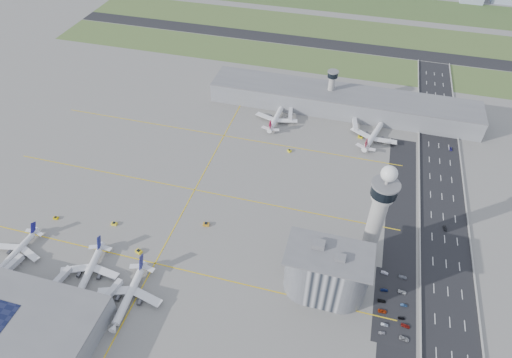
% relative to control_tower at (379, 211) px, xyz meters
% --- Properties ---
extents(ground, '(1000.00, 1000.00, 0.00)m').
position_rel_control_tower_xyz_m(ground, '(-72.00, -8.00, -35.04)').
color(ground, gray).
extents(grass_strip_0, '(480.00, 50.00, 0.08)m').
position_rel_control_tower_xyz_m(grass_strip_0, '(-92.00, 217.00, -35.00)').
color(grass_strip_0, '#526931').
rests_on(grass_strip_0, ground).
extents(grass_strip_1, '(480.00, 60.00, 0.08)m').
position_rel_control_tower_xyz_m(grass_strip_1, '(-92.00, 292.00, -35.00)').
color(grass_strip_1, '#4F6831').
rests_on(grass_strip_1, ground).
extents(runway, '(480.00, 22.00, 0.10)m').
position_rel_control_tower_xyz_m(runway, '(-92.00, 254.00, -34.98)').
color(runway, black).
rests_on(runway, ground).
extents(highway, '(28.00, 500.00, 0.10)m').
position_rel_control_tower_xyz_m(highway, '(43.00, -8.00, -34.99)').
color(highway, black).
rests_on(highway, ground).
extents(barrier_left, '(0.60, 500.00, 1.20)m').
position_rel_control_tower_xyz_m(barrier_left, '(29.00, -8.00, -34.44)').
color(barrier_left, '#9E9E99').
rests_on(barrier_left, ground).
extents(barrier_right, '(0.60, 500.00, 1.20)m').
position_rel_control_tower_xyz_m(barrier_right, '(57.00, -8.00, -34.44)').
color(barrier_right, '#9E9E99').
rests_on(barrier_right, ground).
extents(landside_road, '(18.00, 260.00, 0.08)m').
position_rel_control_tower_xyz_m(landside_road, '(18.00, -18.00, -35.00)').
color(landside_road, black).
rests_on(landside_road, ground).
extents(parking_lot, '(20.00, 44.00, 0.10)m').
position_rel_control_tower_xyz_m(parking_lot, '(16.00, -30.00, -34.99)').
color(parking_lot, black).
rests_on(parking_lot, ground).
extents(taxiway_line_h_0, '(260.00, 0.60, 0.01)m').
position_rel_control_tower_xyz_m(taxiway_line_h_0, '(-112.00, -38.00, -35.04)').
color(taxiway_line_h_0, yellow).
rests_on(taxiway_line_h_0, ground).
extents(taxiway_line_h_1, '(260.00, 0.60, 0.01)m').
position_rel_control_tower_xyz_m(taxiway_line_h_1, '(-112.00, 22.00, -35.04)').
color(taxiway_line_h_1, yellow).
rests_on(taxiway_line_h_1, ground).
extents(taxiway_line_h_2, '(260.00, 0.60, 0.01)m').
position_rel_control_tower_xyz_m(taxiway_line_h_2, '(-112.00, 82.00, -35.04)').
color(taxiway_line_h_2, yellow).
rests_on(taxiway_line_h_2, ground).
extents(taxiway_line_v, '(0.60, 260.00, 0.01)m').
position_rel_control_tower_xyz_m(taxiway_line_v, '(-112.00, 22.00, -35.04)').
color(taxiway_line_v, yellow).
rests_on(taxiway_line_v, ground).
extents(control_tower, '(14.00, 14.00, 64.50)m').
position_rel_control_tower_xyz_m(control_tower, '(0.00, 0.00, 0.00)').
color(control_tower, '#ADAAA5').
rests_on(control_tower, ground).
extents(secondary_tower, '(8.60, 8.60, 31.90)m').
position_rel_control_tower_xyz_m(secondary_tower, '(-42.00, 142.00, -16.24)').
color(secondary_tower, '#ADAAA5').
rests_on(secondary_tower, ground).
extents(admin_building, '(42.00, 24.00, 33.50)m').
position_rel_control_tower_xyz_m(admin_building, '(-20.01, -30.00, -19.74)').
color(admin_building, '#B2B2B7').
rests_on(admin_building, ground).
extents(terminal_pier, '(210.00, 32.00, 15.80)m').
position_rel_control_tower_xyz_m(terminal_pier, '(-32.00, 140.00, -27.14)').
color(terminal_pier, gray).
rests_on(terminal_pier, ground).
extents(near_terminal, '(84.00, 42.00, 13.00)m').
position_rel_control_tower_xyz_m(near_terminal, '(-160.07, -90.02, -28.62)').
color(near_terminal, gray).
rests_on(near_terminal, ground).
extents(airplane_near_a, '(31.94, 36.73, 9.69)m').
position_rel_control_tower_xyz_m(airplane_near_a, '(-188.65, -52.79, -30.19)').
color(airplane_near_a, white).
rests_on(airplane_near_a, ground).
extents(airplane_near_b, '(38.13, 42.96, 10.77)m').
position_rel_control_tower_xyz_m(airplane_near_b, '(-142.18, -54.52, -29.65)').
color(airplane_near_b, white).
rests_on(airplane_near_b, ground).
extents(airplane_near_c, '(37.82, 43.61, 11.59)m').
position_rel_control_tower_xyz_m(airplane_near_c, '(-114.64, -62.12, -29.24)').
color(airplane_near_c, white).
rests_on(airplane_near_c, ground).
extents(airplane_far_a, '(36.07, 41.73, 11.19)m').
position_rel_control_tower_xyz_m(airplane_far_a, '(-78.50, 111.94, -29.45)').
color(airplane_far_a, white).
rests_on(airplane_far_a, ground).
extents(airplane_far_b, '(45.45, 49.81, 11.71)m').
position_rel_control_tower_xyz_m(airplane_far_b, '(-3.80, 108.12, -29.19)').
color(airplane_far_b, white).
rests_on(airplane_far_b, ground).
extents(jet_bridge_near_0, '(5.39, 14.31, 5.70)m').
position_rel_control_tower_xyz_m(jet_bridge_near_0, '(-185.00, -69.00, -32.19)').
color(jet_bridge_near_0, silver).
rests_on(jet_bridge_near_0, ground).
extents(jet_bridge_near_1, '(5.39, 14.31, 5.70)m').
position_rel_control_tower_xyz_m(jet_bridge_near_1, '(-155.00, -69.00, -32.19)').
color(jet_bridge_near_1, silver).
rests_on(jet_bridge_near_1, ground).
extents(jet_bridge_near_2, '(5.39, 14.31, 5.70)m').
position_rel_control_tower_xyz_m(jet_bridge_near_2, '(-125.00, -69.00, -32.19)').
color(jet_bridge_near_2, silver).
rests_on(jet_bridge_near_2, ground).
extents(jet_bridge_far_0, '(5.39, 14.31, 5.70)m').
position_rel_control_tower_xyz_m(jet_bridge_far_0, '(-70.00, 124.00, -32.19)').
color(jet_bridge_far_0, silver).
rests_on(jet_bridge_far_0, ground).
extents(jet_bridge_far_1, '(5.39, 14.31, 5.70)m').
position_rel_control_tower_xyz_m(jet_bridge_far_1, '(-20.00, 124.00, -32.19)').
color(jet_bridge_far_1, silver).
rests_on(jet_bridge_far_1, ground).
extents(tug_0, '(3.01, 2.25, 1.62)m').
position_rel_control_tower_xyz_m(tug_0, '(-184.16, -23.71, -34.23)').
color(tug_0, '#DDB900').
rests_on(tug_0, ground).
extents(tug_1, '(3.38, 2.43, 1.89)m').
position_rel_control_tower_xyz_m(tug_1, '(-147.64, -18.60, -34.10)').
color(tug_1, yellow).
rests_on(tug_1, ground).
extents(tug_2, '(4.14, 3.46, 2.05)m').
position_rel_control_tower_xyz_m(tug_2, '(-123.96, -33.55, -34.02)').
color(tug_2, yellow).
rests_on(tug_2, ground).
extents(tug_3, '(4.02, 3.10, 2.11)m').
position_rel_control_tower_xyz_m(tug_3, '(-94.31, -4.51, -33.99)').
color(tug_3, orange).
rests_on(tug_3, ground).
extents(tug_4, '(3.53, 3.43, 1.70)m').
position_rel_control_tower_xyz_m(tug_4, '(-60.81, 76.72, -34.19)').
color(tug_4, yellow).
rests_on(tug_4, ground).
extents(tug_5, '(3.44, 2.43, 1.95)m').
position_rel_control_tower_xyz_m(tug_5, '(-13.25, 106.53, -34.07)').
color(tug_5, gold).
rests_on(tug_5, ground).
extents(car_lot_0, '(3.39, 1.78, 1.10)m').
position_rel_control_tower_xyz_m(car_lot_0, '(10.95, -46.63, -34.49)').
color(car_lot_0, '#BAB8C0').
rests_on(car_lot_0, ground).
extents(car_lot_1, '(3.56, 1.28, 1.17)m').
position_rel_control_tower_xyz_m(car_lot_1, '(12.00, -42.08, -34.46)').
color(car_lot_1, '#98A1B0').
rests_on(car_lot_1, ground).
extents(car_lot_2, '(4.37, 2.20, 1.19)m').
position_rel_control_tower_xyz_m(car_lot_2, '(10.54, -34.95, -34.45)').
color(car_lot_2, '#AC300C').
rests_on(car_lot_2, ground).
extents(car_lot_3, '(4.24, 1.91, 1.21)m').
position_rel_control_tower_xyz_m(car_lot_3, '(10.00, -29.13, -34.44)').
color(car_lot_3, black).
rests_on(car_lot_3, ground).
extents(car_lot_4, '(3.99, 2.07, 1.30)m').
position_rel_control_tower_xyz_m(car_lot_4, '(10.89, -22.25, -34.39)').
color(car_lot_4, navy).
rests_on(car_lot_4, ground).
extents(car_lot_5, '(4.02, 1.94, 1.27)m').
position_rel_control_tower_xyz_m(car_lot_5, '(10.49, -11.33, -34.41)').
color(car_lot_5, silver).
rests_on(car_lot_5, ground).
extents(car_lot_6, '(4.92, 2.76, 1.30)m').
position_rel_control_tower_xyz_m(car_lot_6, '(21.36, -46.94, -34.39)').
color(car_lot_6, '#939497').
rests_on(car_lot_6, ground).
extents(car_lot_7, '(4.47, 2.29, 1.24)m').
position_rel_control_tower_xyz_m(car_lot_7, '(21.91, -39.99, -34.42)').
color(car_lot_7, maroon).
rests_on(car_lot_7, ground).
extents(car_lot_8, '(3.47, 1.70, 1.14)m').
position_rel_control_tower_xyz_m(car_lot_8, '(19.93, -36.31, -34.47)').
color(car_lot_8, black).
rests_on(car_lot_8, ground).
extents(car_lot_9, '(3.38, 1.34, 1.10)m').
position_rel_control_tower_xyz_m(car_lot_9, '(20.93, -28.66, -34.49)').
color(car_lot_9, navy).
rests_on(car_lot_9, ground).
extents(car_lot_10, '(4.45, 2.35, 1.19)m').
position_rel_control_tower_xyz_m(car_lot_10, '(19.89, -21.05, -34.44)').
color(car_lot_10, silver).
rests_on(car_lot_10, ground).
extents(car_lot_11, '(4.49, 2.17, 1.26)m').
position_rel_control_tower_xyz_m(car_lot_11, '(20.08, -11.58, -34.41)').
color(car_lot_11, gray).
rests_on(car_lot_11, ground).
extents(car_hw_1, '(1.93, 4.13, 1.31)m').
position_rel_control_tower_xyz_m(car_hw_1, '(43.50, 30.12, -34.39)').
color(car_hw_1, black).
rests_on(car_hw_1, ground).
extents(car_hw_2, '(1.92, 4.07, 1.12)m').
position_rel_control_tower_xyz_m(car_hw_2, '(51.11, 109.52, -34.48)').
color(car_hw_2, navy).
rests_on(car_hw_2, ground).
extents(car_hw_4, '(2.04, 3.94, 1.28)m').
position_rel_control_tower_xyz_m(car_hw_4, '(34.99, 172.50, -34.40)').
color(car_hw_4, '#969696').
rests_on(car_hw_4, ground).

